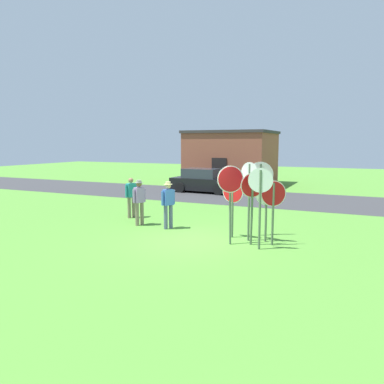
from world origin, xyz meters
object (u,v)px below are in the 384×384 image
(stop_sign_rear_left, at_px, (266,201))
(person_with_sunhat, at_px, (168,201))
(stop_sign_far_back, at_px, (233,198))
(stop_sign_tallest, at_px, (252,196))
(stop_sign_leaning_right, at_px, (260,185))
(stop_sign_leaning_left, at_px, (249,188))
(parked_car_on_street, at_px, (204,181))
(person_holding_notes, at_px, (131,195))
(person_in_dark_shirt, at_px, (139,199))
(stop_sign_low_front, at_px, (260,194))
(stop_sign_center_cluster, at_px, (230,190))
(stop_sign_rear_right, at_px, (273,201))

(stop_sign_rear_left, distance_m, person_with_sunhat, 3.73)
(stop_sign_far_back, bearing_deg, stop_sign_rear_left, -2.56)
(stop_sign_tallest, height_order, stop_sign_rear_left, stop_sign_tallest)
(person_with_sunhat, bearing_deg, stop_sign_leaning_right, 6.83)
(stop_sign_tallest, bearing_deg, stop_sign_far_back, 142.08)
(stop_sign_leaning_left, xyz_separation_m, stop_sign_rear_left, (0.53, 0.13, -0.39))
(parked_car_on_street, height_order, person_holding_notes, person_holding_notes)
(person_in_dark_shirt, bearing_deg, person_holding_notes, 135.01)
(stop_sign_tallest, height_order, person_in_dark_shirt, stop_sign_tallest)
(stop_sign_leaning_left, xyz_separation_m, person_holding_notes, (-5.55, 1.58, -0.75))
(stop_sign_low_front, bearing_deg, stop_sign_far_back, 139.35)
(stop_sign_far_back, relative_size, person_with_sunhat, 1.11)
(stop_sign_center_cluster, distance_m, stop_sign_rear_right, 1.34)
(stop_sign_low_front, relative_size, person_with_sunhat, 1.39)
(person_holding_notes, bearing_deg, stop_sign_far_back, -15.85)
(stop_sign_low_front, relative_size, person_in_dark_shirt, 1.39)
(stop_sign_center_cluster, relative_size, person_holding_notes, 1.45)
(stop_sign_leaning_right, height_order, stop_sign_rear_left, stop_sign_leaning_right)
(stop_sign_center_cluster, height_order, stop_sign_rear_right, stop_sign_center_cluster)
(stop_sign_rear_right, bearing_deg, stop_sign_leaning_left, 164.42)
(person_with_sunhat, relative_size, person_in_dark_shirt, 1.00)
(stop_sign_center_cluster, relative_size, stop_sign_leaning_right, 0.97)
(person_in_dark_shirt, bearing_deg, person_with_sunhat, -2.89)
(stop_sign_rear_right, height_order, stop_sign_far_back, stop_sign_rear_right)
(stop_sign_leaning_left, xyz_separation_m, stop_sign_rear_right, (0.83, -0.23, -0.34))
(stop_sign_rear_left, relative_size, stop_sign_far_back, 1.00)
(person_in_dark_shirt, bearing_deg, stop_sign_far_back, -4.67)
(stop_sign_far_back, xyz_separation_m, person_with_sunhat, (-2.56, 0.25, -0.31))
(stop_sign_leaning_right, bearing_deg, stop_sign_rear_right, -57.05)
(stop_sign_center_cluster, height_order, stop_sign_rear_left, stop_sign_center_cluster)
(stop_sign_rear_right, relative_size, stop_sign_leaning_right, 0.80)
(stop_sign_low_front, relative_size, person_holding_notes, 1.43)
(stop_sign_far_back, xyz_separation_m, person_in_dark_shirt, (-3.85, 0.31, -0.31))
(parked_car_on_street, relative_size, stop_sign_rear_right, 2.18)
(stop_sign_far_back, bearing_deg, stop_sign_rear_right, -15.99)
(stop_sign_leaning_left, xyz_separation_m, stop_sign_leaning_right, (0.14, 0.83, 0.04))
(stop_sign_leaning_right, relative_size, person_with_sunhat, 1.44)
(parked_car_on_street, relative_size, stop_sign_center_cluster, 1.79)
(parked_car_on_street, distance_m, stop_sign_rear_right, 12.79)
(person_holding_notes, height_order, person_in_dark_shirt, person_in_dark_shirt)
(stop_sign_rear_left, xyz_separation_m, person_with_sunhat, (-3.70, 0.30, -0.31))
(stop_sign_leaning_left, relative_size, person_with_sunhat, 1.46)
(person_holding_notes, bearing_deg, person_in_dark_shirt, -44.99)
(stop_sign_leaning_right, distance_m, stop_sign_far_back, 1.08)
(stop_sign_low_front, bearing_deg, stop_sign_leaning_right, 104.51)
(stop_sign_rear_left, xyz_separation_m, person_in_dark_shirt, (-4.99, 0.37, -0.31))
(stop_sign_leaning_left, relative_size, person_holding_notes, 1.50)
(stop_sign_low_front, xyz_separation_m, person_in_dark_shirt, (-5.03, 1.33, -0.63))
(stop_sign_rear_left, distance_m, stop_sign_low_front, 1.02)
(stop_sign_rear_right, xyz_separation_m, stop_sign_rear_left, (-0.30, 0.36, -0.05))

